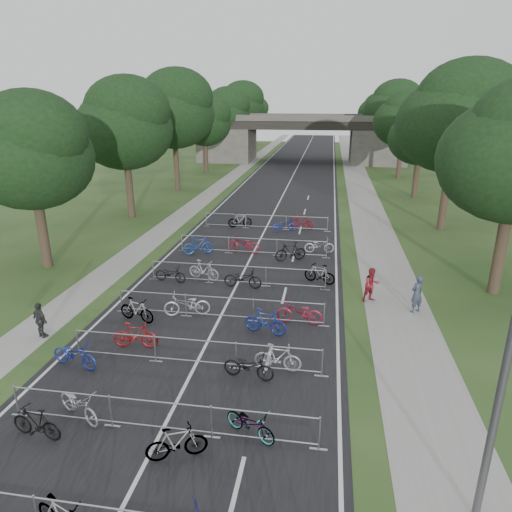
{
  "coord_description": "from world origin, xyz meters",
  "views": [
    {
      "loc": [
        4.49,
        -6.83,
        9.31
      ],
      "look_at": [
        0.76,
        16.58,
        1.1
      ],
      "focal_mm": 32.0,
      "sensor_mm": 36.0,
      "label": 1
    }
  ],
  "objects_px": {
    "overpass_bridge": "(301,138)",
    "pedestrian_c": "(40,320)",
    "pedestrian_b": "(372,285)",
    "pedestrian_a": "(417,294)",
    "lamppost": "(509,358)"
  },
  "relations": [
    {
      "from": "pedestrian_b",
      "to": "pedestrian_c",
      "type": "bearing_deg",
      "value": 174.23
    },
    {
      "from": "overpass_bridge",
      "to": "lamppost",
      "type": "distance_m",
      "value": 63.55
    },
    {
      "from": "pedestrian_c",
      "to": "pedestrian_b",
      "type": "bearing_deg",
      "value": -131.17
    },
    {
      "from": "overpass_bridge",
      "to": "pedestrian_c",
      "type": "distance_m",
      "value": 57.23
    },
    {
      "from": "pedestrian_a",
      "to": "pedestrian_c",
      "type": "xyz_separation_m",
      "value": [
        -15.53,
        -4.85,
        -0.14
      ]
    },
    {
      "from": "pedestrian_a",
      "to": "lamppost",
      "type": "bearing_deg",
      "value": 53.8
    },
    {
      "from": "pedestrian_a",
      "to": "overpass_bridge",
      "type": "bearing_deg",
      "value": -114.59
    },
    {
      "from": "lamppost",
      "to": "pedestrian_a",
      "type": "xyz_separation_m",
      "value": [
        0.4,
        11.09,
        -3.38
      ]
    },
    {
      "from": "overpass_bridge",
      "to": "pedestrian_b",
      "type": "distance_m",
      "value": 51.53
    },
    {
      "from": "lamppost",
      "to": "pedestrian_b",
      "type": "bearing_deg",
      "value": 97.27
    },
    {
      "from": "overpass_bridge",
      "to": "lamppost",
      "type": "bearing_deg",
      "value": -82.47
    },
    {
      "from": "pedestrian_b",
      "to": "pedestrian_c",
      "type": "xyz_separation_m",
      "value": [
        -13.6,
        -5.75,
        -0.07
      ]
    },
    {
      "from": "lamppost",
      "to": "pedestrian_a",
      "type": "distance_m",
      "value": 11.6
    },
    {
      "from": "lamppost",
      "to": "pedestrian_b",
      "type": "relative_size",
      "value": 4.89
    },
    {
      "from": "lamppost",
      "to": "pedestrian_a",
      "type": "bearing_deg",
      "value": 87.94
    }
  ]
}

